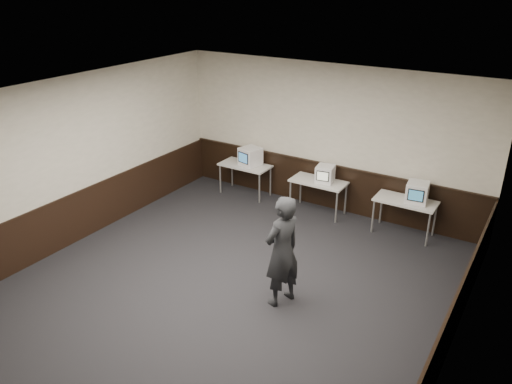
# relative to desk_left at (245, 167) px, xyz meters

# --- Properties ---
(floor) EXTENTS (8.00, 8.00, 0.00)m
(floor) POSITION_rel_desk_left_xyz_m (1.90, -3.60, -0.68)
(floor) COLOR black
(floor) RESTS_ON ground
(ceiling) EXTENTS (8.00, 8.00, 0.00)m
(ceiling) POSITION_rel_desk_left_xyz_m (1.90, -3.60, 2.52)
(ceiling) COLOR white
(ceiling) RESTS_ON back_wall
(back_wall) EXTENTS (7.00, 0.00, 7.00)m
(back_wall) POSITION_rel_desk_left_xyz_m (1.90, 0.40, 0.92)
(back_wall) COLOR beige
(back_wall) RESTS_ON ground
(left_wall) EXTENTS (0.00, 8.00, 8.00)m
(left_wall) POSITION_rel_desk_left_xyz_m (-1.60, -3.60, 0.92)
(left_wall) COLOR beige
(left_wall) RESTS_ON ground
(right_wall) EXTENTS (0.00, 8.00, 8.00)m
(right_wall) POSITION_rel_desk_left_xyz_m (5.40, -3.60, 0.92)
(right_wall) COLOR beige
(right_wall) RESTS_ON ground
(wainscot_back) EXTENTS (6.98, 0.04, 1.00)m
(wainscot_back) POSITION_rel_desk_left_xyz_m (1.90, 0.38, -0.18)
(wainscot_back) COLOR black
(wainscot_back) RESTS_ON back_wall
(wainscot_left) EXTENTS (0.04, 7.98, 1.00)m
(wainscot_left) POSITION_rel_desk_left_xyz_m (-1.58, -3.60, -0.18)
(wainscot_left) COLOR black
(wainscot_left) RESTS_ON left_wall
(wainscot_right) EXTENTS (0.04, 7.98, 1.00)m
(wainscot_right) POSITION_rel_desk_left_xyz_m (5.38, -3.60, -0.18)
(wainscot_right) COLOR black
(wainscot_right) RESTS_ON right_wall
(wainscot_rail) EXTENTS (6.98, 0.06, 0.04)m
(wainscot_rail) POSITION_rel_desk_left_xyz_m (1.90, 0.36, 0.34)
(wainscot_rail) COLOR black
(wainscot_rail) RESTS_ON wainscot_back
(desk_left) EXTENTS (1.20, 0.60, 0.75)m
(desk_left) POSITION_rel_desk_left_xyz_m (0.00, 0.00, 0.00)
(desk_left) COLOR silver
(desk_left) RESTS_ON ground
(desk_center) EXTENTS (1.20, 0.60, 0.75)m
(desk_center) POSITION_rel_desk_left_xyz_m (1.90, 0.00, 0.00)
(desk_center) COLOR silver
(desk_center) RESTS_ON ground
(desk_right) EXTENTS (1.20, 0.60, 0.75)m
(desk_right) POSITION_rel_desk_left_xyz_m (3.80, 0.00, 0.00)
(desk_right) COLOR silver
(desk_right) RESTS_ON ground
(emac_left) EXTENTS (0.52, 0.54, 0.43)m
(emac_left) POSITION_rel_desk_left_xyz_m (0.12, 0.04, 0.28)
(emac_left) COLOR white
(emac_left) RESTS_ON desk_left
(emac_center) EXTENTS (0.42, 0.44, 0.36)m
(emac_center) POSITION_rel_desk_left_xyz_m (2.03, 0.02, 0.25)
(emac_center) COLOR white
(emac_center) RESTS_ON desk_center
(emac_right) EXTENTS (0.46, 0.48, 0.41)m
(emac_right) POSITION_rel_desk_left_xyz_m (3.99, 0.03, 0.27)
(emac_right) COLOR white
(emac_right) RESTS_ON desk_right
(person) EXTENTS (0.63, 0.78, 1.85)m
(person) POSITION_rel_desk_left_xyz_m (2.83, -3.29, 0.25)
(person) COLOR black
(person) RESTS_ON ground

